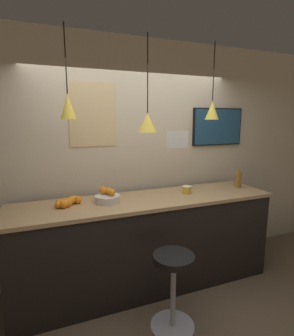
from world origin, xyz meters
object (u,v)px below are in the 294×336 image
at_px(fruit_bowl, 107,197).
at_px(juice_bottle, 238,179).
at_px(bar_stool, 173,279).
at_px(mounted_tv, 218,127).
at_px(spread_jar, 187,190).

bearing_deg(fruit_bowl, juice_bottle, -0.23).
distance_m(bar_stool, mounted_tv, 2.13).
relative_size(bar_stool, juice_bottle, 2.94).
bearing_deg(spread_jar, bar_stool, -126.44).
distance_m(bar_stool, juice_bottle, 1.64).
relative_size(fruit_bowl, spread_jar, 2.38).
bearing_deg(mounted_tv, fruit_bowl, -167.16).
height_order(bar_stool, fruit_bowl, fruit_bowl).
bearing_deg(bar_stool, juice_bottle, 29.35).
distance_m(fruit_bowl, spread_jar, 0.97).
xyz_separation_m(fruit_bowl, spread_jar, (0.97, -0.01, -0.01)).
bearing_deg(mounted_tv, juice_bottle, -78.53).
height_order(juice_bottle, mounted_tv, mounted_tv).
height_order(bar_stool, spread_jar, spread_jar).
bearing_deg(mounted_tv, spread_jar, -150.72).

